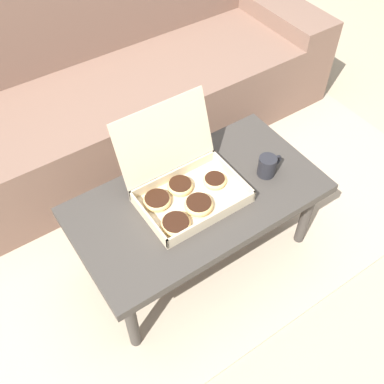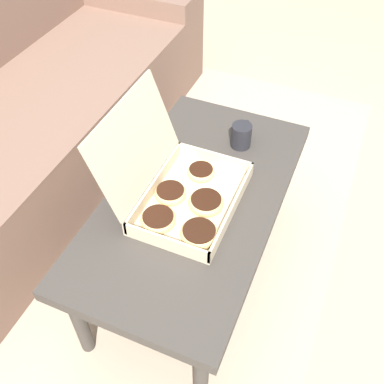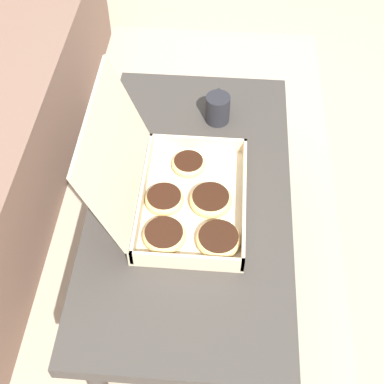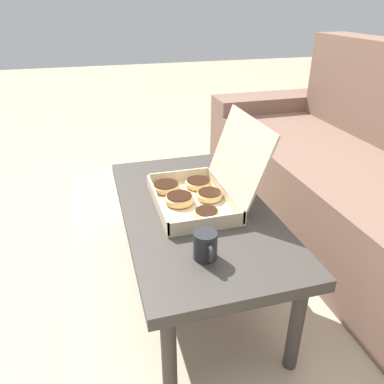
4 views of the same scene
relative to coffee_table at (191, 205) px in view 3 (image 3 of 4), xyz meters
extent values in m
plane|color=tan|center=(0.00, 0.12, -0.36)|extent=(12.00, 12.00, 0.00)
cube|color=tan|center=(0.00, 0.42, -0.35)|extent=(2.62, 1.80, 0.01)
cube|color=#3D3833|center=(0.00, 0.00, 0.02)|extent=(0.97, 0.52, 0.04)
cylinder|color=#3D3833|center=(0.42, -0.20, -0.18)|extent=(0.04, 0.04, 0.36)
cylinder|color=#3D3833|center=(-0.42, 0.20, -0.18)|extent=(0.04, 0.04, 0.36)
cylinder|color=#3D3833|center=(0.42, 0.20, -0.18)|extent=(0.04, 0.04, 0.36)
cube|color=beige|center=(-0.03, 0.00, 0.05)|extent=(0.39, 0.27, 0.01)
cube|color=beige|center=(-0.03, -0.14, 0.07)|extent=(0.39, 0.01, 0.05)
cube|color=beige|center=(-0.03, 0.13, 0.07)|extent=(0.39, 0.01, 0.05)
cube|color=beige|center=(-0.22, 0.00, 0.07)|extent=(0.01, 0.27, 0.05)
cube|color=beige|center=(0.16, 0.00, 0.07)|extent=(0.01, 0.27, 0.05)
cube|color=beige|center=(-0.03, 0.17, 0.22)|extent=(0.39, 0.10, 0.26)
torus|color=#E5BC75|center=(-0.03, -0.05, 0.07)|extent=(0.11, 0.11, 0.03)
cylinder|color=black|center=(-0.03, -0.05, 0.08)|extent=(0.09, 0.09, 0.02)
torus|color=#E5BC75|center=(0.09, 0.01, 0.07)|extent=(0.09, 0.09, 0.03)
cylinder|color=black|center=(0.09, 0.01, 0.07)|extent=(0.08, 0.08, 0.01)
torus|color=#E5BC75|center=(-0.04, 0.07, 0.07)|extent=(0.10, 0.10, 0.03)
cylinder|color=black|center=(-0.04, 0.07, 0.08)|extent=(0.09, 0.09, 0.01)
torus|color=#E5BC75|center=(-0.15, -0.08, 0.07)|extent=(0.11, 0.11, 0.03)
cylinder|color=black|center=(-0.15, -0.08, 0.08)|extent=(0.10, 0.10, 0.01)
torus|color=#E5BC75|center=(-0.15, 0.05, 0.07)|extent=(0.10, 0.10, 0.03)
cylinder|color=black|center=(-0.15, 0.05, 0.08)|extent=(0.09, 0.09, 0.01)
cylinder|color=#232328|center=(0.29, -0.05, 0.09)|extent=(0.07, 0.07, 0.09)
torus|color=#232328|center=(0.34, -0.05, 0.09)|extent=(0.05, 0.01, 0.05)
camera|label=1|loc=(-0.63, -0.89, 1.35)|focal=42.00mm
camera|label=2|loc=(-0.89, -0.37, 1.08)|focal=42.00mm
camera|label=3|loc=(-0.87, -0.07, 1.13)|focal=50.00mm
camera|label=4|loc=(1.14, -0.33, 0.72)|focal=35.00mm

